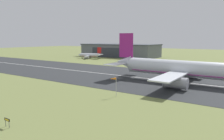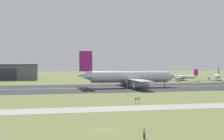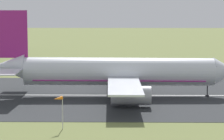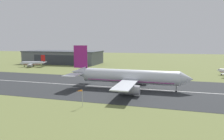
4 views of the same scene
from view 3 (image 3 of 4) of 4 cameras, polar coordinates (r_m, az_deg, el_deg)
The scene contains 2 objects.
airplane_landing at distance 117.99m, azimuth 0.56°, elevation -0.26°, with size 55.10×49.47×19.31m.
windsock_pole at distance 88.33m, azimuth -5.79°, elevation -3.28°, with size 1.65×1.82×5.64m.
Camera 3 is at (32.63, -18.07, 21.43)m, focal length 85.00 mm.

